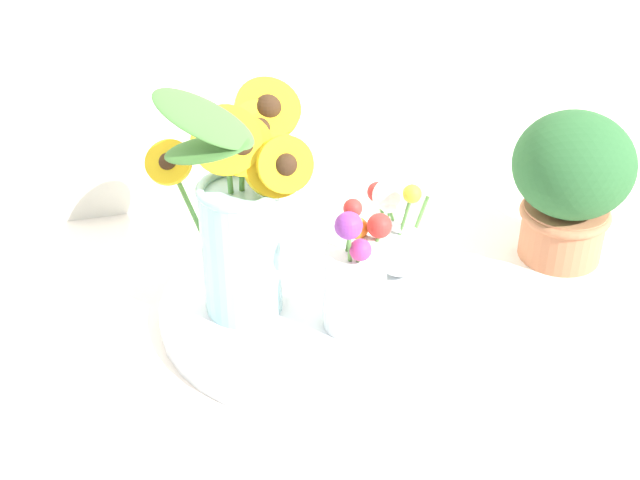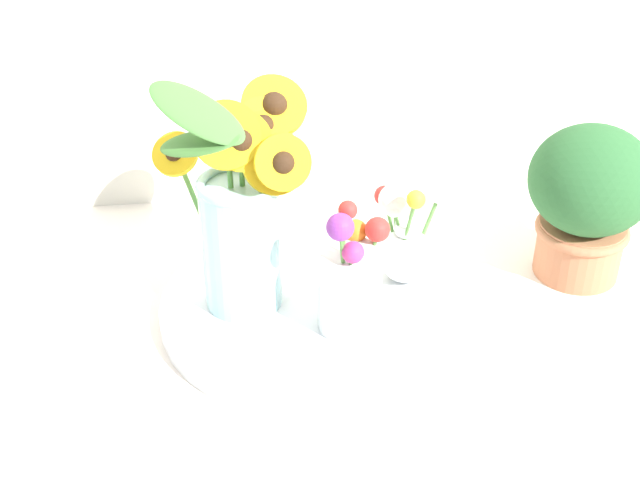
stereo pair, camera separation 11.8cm
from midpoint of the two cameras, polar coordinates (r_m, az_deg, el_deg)
The scene contains 6 objects.
ground_plane at distance 1.22m, azimuth 1.74°, elevation -5.88°, with size 6.00×6.00×0.00m, color silver.
serving_tray at distance 1.24m, azimuth 2.72°, elevation -4.32°, with size 0.44×0.44×0.02m.
mason_jar_sunflowers at distance 1.16m, azimuth -2.10°, elevation 1.63°, with size 0.22×0.22×0.35m.
vase_small_center at distance 1.15m, azimuth 4.89°, elevation -2.75°, with size 0.10×0.10×0.19m.
vase_bulb_right at distance 1.26m, azimuth 8.20°, elevation -0.08°, with size 0.11×0.08×0.16m.
potted_plant at distance 1.33m, azimuth 19.28°, elevation 2.58°, with size 0.18×0.18×0.23m.
Camera 2 is at (-0.10, -0.94, 0.77)m, focal length 50.00 mm.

